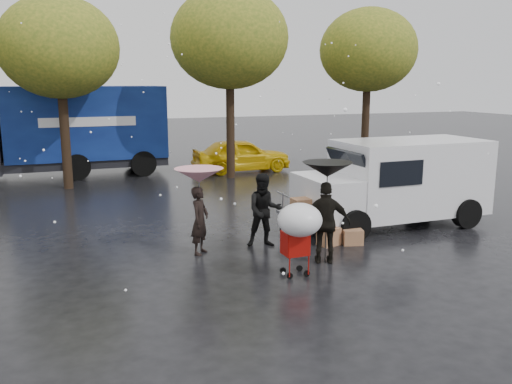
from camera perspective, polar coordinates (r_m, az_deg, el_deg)
name	(u,v)px	position (r m, az deg, el deg)	size (l,w,h in m)	color
ground	(269,265)	(11.20, 1.39, -7.65)	(90.00, 90.00, 0.00)	black
person_pink	(200,221)	(11.75, -5.92, -3.00)	(0.54, 0.35, 1.48)	black
person_middle	(264,210)	(12.19, 0.90, -1.95)	(0.81, 0.63, 1.67)	black
person_black	(326,223)	(11.18, 7.38, -3.23)	(0.99, 0.41, 1.70)	black
umbrella_pink	(199,175)	(11.54, -6.03, 1.75)	(1.05, 1.05, 1.88)	#4C4C4C
umbrella_black	(327,170)	(10.95, 7.53, 2.35)	(1.02, 1.02, 2.10)	#4C4C4C
vendor_cart	(314,205)	(13.29, 6.14, -1.36)	(1.52, 0.80, 1.27)	slate
shopping_cart	(299,224)	(10.20, 4.56, -3.37)	(0.84, 0.84, 1.46)	#A30E09
white_van	(397,181)	(14.48, 14.63, 1.15)	(4.91, 2.18, 2.20)	white
blue_truck	(64,131)	(22.61, -19.51, 6.02)	(8.30, 2.60, 3.50)	navy
box_ground_near	(329,236)	(12.55, 7.67, -4.64)	(0.45, 0.36, 0.41)	#9C6144
box_ground_far	(352,237)	(12.70, 10.10, -4.65)	(0.45, 0.35, 0.35)	#9C6144
yellow_taxi	(241,155)	(22.48, -1.56, 3.91)	(1.62, 4.04, 1.38)	#E6B80C
tree_row	(150,43)	(20.14, -11.12, 15.17)	(21.60, 4.40, 7.12)	black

